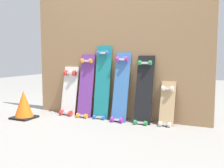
% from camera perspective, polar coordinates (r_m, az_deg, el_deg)
% --- Properties ---
extents(ground_plane, '(12.00, 12.00, 0.00)m').
position_cam_1_polar(ground_plane, '(3.39, 0.51, -7.34)').
color(ground_plane, gray).
extents(plywood_wall_panel, '(2.32, 0.04, 1.81)m').
position_cam_1_polar(plywood_wall_panel, '(3.36, 1.02, 8.11)').
color(plywood_wall_panel, '#99724C').
rests_on(plywood_wall_panel, ground).
extents(skateboard_white, '(0.22, 0.21, 0.70)m').
position_cam_1_polar(skateboard_white, '(3.61, -9.03, -1.92)').
color(skateboard_white, silver).
rests_on(skateboard_white, ground).
extents(skateboard_purple, '(0.20, 0.22, 0.87)m').
position_cam_1_polar(skateboard_purple, '(3.46, -5.60, -0.92)').
color(skateboard_purple, '#6B338C').
rests_on(skateboard_purple, ground).
extents(skateboard_teal, '(0.20, 0.20, 0.97)m').
position_cam_1_polar(skateboard_teal, '(3.35, -2.09, -0.24)').
color(skateboard_teal, '#197A7F').
rests_on(skateboard_teal, ground).
extents(skateboard_blue, '(0.19, 0.25, 0.89)m').
position_cam_1_polar(skateboard_blue, '(3.22, 1.85, -1.17)').
color(skateboard_blue, '#386BAD').
rests_on(skateboard_blue, ground).
extents(skateboard_black, '(0.20, 0.23, 0.85)m').
position_cam_1_polar(skateboard_black, '(3.13, 6.76, -1.85)').
color(skateboard_black, black).
rests_on(skateboard_black, ground).
extents(skateboard_natural, '(0.16, 0.20, 0.57)m').
position_cam_1_polar(skateboard_natural, '(3.09, 11.58, -4.70)').
color(skateboard_natural, tan).
rests_on(skateboard_natural, ground).
extents(traffic_cone, '(0.26, 0.26, 0.35)m').
position_cam_1_polar(traffic_cone, '(3.54, -18.21, -4.23)').
color(traffic_cone, black).
rests_on(traffic_cone, ground).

